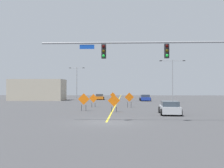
# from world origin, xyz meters

# --- Properties ---
(ground) EXTENTS (168.54, 168.54, 0.00)m
(ground) POSITION_xyz_m (0.00, 0.00, 0.00)
(ground) COLOR #444447
(road_centre_stripe) EXTENTS (0.16, 93.63, 0.01)m
(road_centre_stripe) POSITION_xyz_m (0.00, 46.82, 0.00)
(road_centre_stripe) COLOR yellow
(road_centre_stripe) RESTS_ON ground
(traffic_signal_assembly) EXTENTS (14.06, 0.44, 6.39)m
(traffic_signal_assembly) POSITION_xyz_m (4.23, -0.01, 4.85)
(traffic_signal_assembly) COLOR gray
(traffic_signal_assembly) RESTS_ON ground
(street_lamp_near_left) EXTENTS (4.58, 0.24, 7.69)m
(street_lamp_near_left) POSITION_xyz_m (9.97, 29.58, 4.66)
(street_lamp_near_left) COLOR gray
(street_lamp_near_left) RESTS_ON ground
(street_lamp_far_right) EXTENTS (3.71, 0.24, 7.67)m
(street_lamp_far_right) POSITION_xyz_m (-10.14, 45.39, 4.59)
(street_lamp_far_right) COLOR gray
(street_lamp_far_right) RESTS_ON ground
(construction_sign_median_near) EXTENTS (1.08, 0.17, 1.81)m
(construction_sign_median_near) POSITION_xyz_m (-0.99, 34.26, 1.14)
(construction_sign_median_near) COLOR orange
(construction_sign_median_near) RESTS_ON ground
(construction_sign_left_shoulder) EXTENTS (1.23, 0.24, 1.99)m
(construction_sign_left_shoulder) POSITION_xyz_m (1.99, 16.44, 1.26)
(construction_sign_left_shoulder) COLOR orange
(construction_sign_left_shoulder) RESTS_ON ground
(construction_sign_left_lane) EXTENTS (1.32, 0.10, 1.90)m
(construction_sign_left_lane) POSITION_xyz_m (0.22, 8.99, 1.17)
(construction_sign_left_lane) COLOR orange
(construction_sign_left_lane) RESTS_ON ground
(construction_sign_right_shoulder) EXTENTS (1.19, 0.15, 1.79)m
(construction_sign_right_shoulder) POSITION_xyz_m (-2.88, 16.89, 1.11)
(construction_sign_right_shoulder) COLOR orange
(construction_sign_right_shoulder) RESTS_ON ground
(construction_sign_median_far) EXTENTS (1.31, 0.08, 1.98)m
(construction_sign_median_far) POSITION_xyz_m (-3.23, 10.36, 1.24)
(construction_sign_median_far) COLOR orange
(construction_sign_median_far) RESTS_ON ground
(car_blue_mid) EXTENTS (2.16, 4.44, 1.30)m
(car_blue_mid) POSITION_xyz_m (5.56, 36.42, 0.63)
(car_blue_mid) COLOR #1E389E
(car_blue_mid) RESTS_ON ground
(car_silver_distant) EXTENTS (2.16, 4.49, 1.29)m
(car_silver_distant) POSITION_xyz_m (5.74, 6.67, 0.63)
(car_silver_distant) COLOR #B7BABF
(car_silver_distant) RESTS_ON ground
(car_orange_far) EXTENTS (2.22, 4.54, 1.28)m
(car_orange_far) POSITION_xyz_m (-4.37, 42.83, 0.62)
(car_orange_far) COLOR orange
(car_orange_far) RESTS_ON ground
(roadside_building_west) EXTENTS (11.32, 5.75, 4.51)m
(roadside_building_west) POSITION_xyz_m (-17.34, 38.12, 2.26)
(roadside_building_west) COLOR #B2A893
(roadside_building_west) RESTS_ON ground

